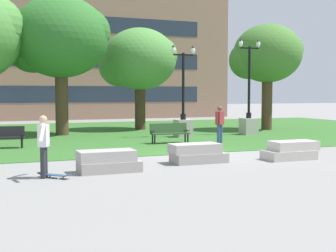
# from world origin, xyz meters

# --- Properties ---
(ground_plane) EXTENTS (140.00, 140.00, 0.00)m
(ground_plane) POSITION_xyz_m (0.00, 0.00, 0.00)
(ground_plane) COLOR gray
(grass_lawn) EXTENTS (40.00, 20.00, 0.02)m
(grass_lawn) POSITION_xyz_m (0.00, 10.00, 0.01)
(grass_lawn) COLOR #336628
(grass_lawn) RESTS_ON ground
(concrete_block_center) EXTENTS (1.81, 0.90, 0.64)m
(concrete_block_center) POSITION_xyz_m (-4.07, -2.75, 0.31)
(concrete_block_center) COLOR #9E9991
(concrete_block_center) RESTS_ON ground
(concrete_block_left) EXTENTS (1.87, 0.90, 0.64)m
(concrete_block_left) POSITION_xyz_m (-0.86, -2.05, 0.31)
(concrete_block_left) COLOR #9E9991
(concrete_block_left) RESTS_ON ground
(concrete_block_right) EXTENTS (1.91, 0.90, 0.64)m
(concrete_block_right) POSITION_xyz_m (2.52, -2.53, 0.31)
(concrete_block_right) COLOR #B2ADA3
(concrete_block_right) RESTS_ON ground
(person_skateboarder) EXTENTS (0.42, 1.32, 1.71)m
(person_skateboarder) POSITION_xyz_m (-5.93, -3.06, 0.97)
(person_skateboarder) COLOR #28282D
(person_skateboarder) RESTS_ON ground
(skateboard) EXTENTS (0.86, 0.86, 0.14)m
(skateboard) POSITION_xyz_m (-5.68, -3.19, 0.09)
(skateboard) COLOR #2D4C75
(skateboard) RESTS_ON ground
(park_bench_near_left) EXTENTS (1.81, 0.57, 0.90)m
(park_bench_near_left) POSITION_xyz_m (0.45, 3.77, 0.54)
(park_bench_near_left) COLOR #284723
(park_bench_near_left) RESTS_ON grass_lawn
(park_bench_near_right) EXTENTS (1.86, 0.79, 0.90)m
(park_bench_near_right) POSITION_xyz_m (-6.77, 4.48, 0.54)
(park_bench_near_right) COLOR black
(park_bench_near_right) RESTS_ON grass_lawn
(lamp_post_left) EXTENTS (1.32, 0.80, 5.24)m
(lamp_post_left) POSITION_xyz_m (6.18, 6.33, 1.08)
(lamp_post_left) COLOR #ADA89E
(lamp_post_left) RESTS_ON grass_lawn
(lamp_post_center) EXTENTS (1.32, 0.80, 4.76)m
(lamp_post_center) POSITION_xyz_m (2.23, 6.32, 0.99)
(lamp_post_center) COLOR #ADA89E
(lamp_post_center) RESTS_ON grass_lawn
(tree_far_left) EXTENTS (5.42, 5.16, 7.50)m
(tree_far_left) POSITION_xyz_m (-3.55, 9.77, 5.24)
(tree_far_left) COLOR #4C3823
(tree_far_left) RESTS_ON grass_lawn
(tree_near_right) EXTENTS (4.77, 4.54, 6.33)m
(tree_near_right) POSITION_xyz_m (1.64, 11.96, 4.35)
(tree_near_right) COLOR #42301E
(tree_near_right) RESTS_ON grass_lawn
(tree_near_left) EXTENTS (4.43, 4.22, 6.53)m
(tree_near_left) POSITION_xyz_m (8.92, 8.82, 4.66)
(tree_near_left) COLOR #4C3823
(tree_near_left) RESTS_ON grass_lawn
(person_bystander_near_lawn) EXTENTS (0.59, 0.42, 1.71)m
(person_bystander_near_lawn) POSITION_xyz_m (2.50, 2.75, 0.98)
(person_bystander_near_lawn) COLOR #384C7A
(person_bystander_near_lawn) RESTS_ON grass_lawn
(building_facade_distant) EXTENTS (25.98, 1.03, 13.14)m
(building_facade_distant) POSITION_xyz_m (1.50, 24.50, 6.56)
(building_facade_distant) COLOR #8E6B56
(building_facade_distant) RESTS_ON ground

